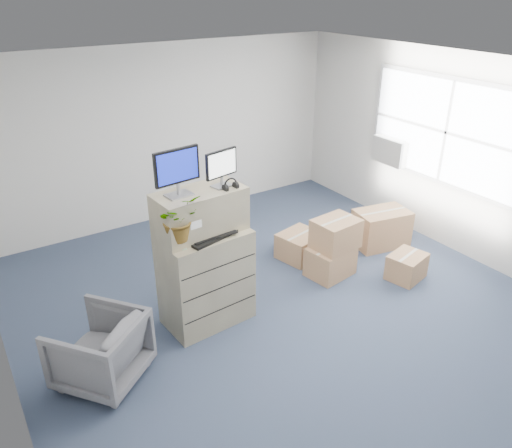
{
  "coord_description": "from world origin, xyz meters",
  "views": [
    {
      "loc": [
        -3.01,
        -3.78,
        3.64
      ],
      "look_at": [
        -0.31,
        0.4,
        1.18
      ],
      "focal_mm": 35.0,
      "sensor_mm": 36.0,
      "label": 1
    }
  ],
  "objects_px": {
    "water_bottle": "(204,220)",
    "potted_plant": "(178,223)",
    "monitor_right": "(221,166)",
    "keyboard": "(211,236)",
    "office_chair": "(100,347)",
    "monitor_left": "(177,170)",
    "filing_cabinet_lower": "(206,278)"
  },
  "relations": [
    {
      "from": "office_chair",
      "to": "water_bottle",
      "type": "bearing_deg",
      "value": 155.83
    },
    {
      "from": "filing_cabinet_lower",
      "to": "office_chair",
      "type": "distance_m",
      "value": 1.39
    },
    {
      "from": "filing_cabinet_lower",
      "to": "water_bottle",
      "type": "height_order",
      "value": "water_bottle"
    },
    {
      "from": "filing_cabinet_lower",
      "to": "keyboard",
      "type": "xyz_separation_m",
      "value": [
        0.02,
        -0.13,
        0.58
      ]
    },
    {
      "from": "monitor_left",
      "to": "keyboard",
      "type": "distance_m",
      "value": 0.82
    },
    {
      "from": "filing_cabinet_lower",
      "to": "potted_plant",
      "type": "xyz_separation_m",
      "value": [
        -0.34,
        -0.12,
        0.84
      ]
    },
    {
      "from": "monitor_right",
      "to": "office_chair",
      "type": "distance_m",
      "value": 2.19
    },
    {
      "from": "monitor_left",
      "to": "keyboard",
      "type": "bearing_deg",
      "value": -40.83
    },
    {
      "from": "keyboard",
      "to": "water_bottle",
      "type": "distance_m",
      "value": 0.21
    },
    {
      "from": "filing_cabinet_lower",
      "to": "office_chair",
      "type": "xyz_separation_m",
      "value": [
        -1.34,
        -0.3,
        -0.17
      ]
    },
    {
      "from": "filing_cabinet_lower",
      "to": "water_bottle",
      "type": "distance_m",
      "value": 0.72
    },
    {
      "from": "filing_cabinet_lower",
      "to": "office_chair",
      "type": "relative_size",
      "value": 1.43
    },
    {
      "from": "monitor_right",
      "to": "potted_plant",
      "type": "relative_size",
      "value": 0.74
    },
    {
      "from": "monitor_left",
      "to": "monitor_right",
      "type": "height_order",
      "value": "monitor_left"
    },
    {
      "from": "monitor_right",
      "to": "keyboard",
      "type": "relative_size",
      "value": 0.7
    },
    {
      "from": "water_bottle",
      "to": "filing_cabinet_lower",
      "type": "bearing_deg",
      "value": -124.61
    },
    {
      "from": "filing_cabinet_lower",
      "to": "keyboard",
      "type": "distance_m",
      "value": 0.6
    },
    {
      "from": "keyboard",
      "to": "office_chair",
      "type": "xyz_separation_m",
      "value": [
        -1.37,
        -0.17,
        -0.76
      ]
    },
    {
      "from": "filing_cabinet_lower",
      "to": "monitor_right",
      "type": "bearing_deg",
      "value": 3.01
    },
    {
      "from": "water_bottle",
      "to": "office_chair",
      "type": "xyz_separation_m",
      "value": [
        -1.37,
        -0.34,
        -0.89
      ]
    },
    {
      "from": "water_bottle",
      "to": "potted_plant",
      "type": "relative_size",
      "value": 0.53
    },
    {
      "from": "monitor_left",
      "to": "water_bottle",
      "type": "distance_m",
      "value": 0.68
    },
    {
      "from": "filing_cabinet_lower",
      "to": "monitor_left",
      "type": "height_order",
      "value": "monitor_left"
    },
    {
      "from": "monitor_right",
      "to": "potted_plant",
      "type": "height_order",
      "value": "monitor_right"
    },
    {
      "from": "keyboard",
      "to": "potted_plant",
      "type": "relative_size",
      "value": 1.05
    },
    {
      "from": "keyboard",
      "to": "office_chair",
      "type": "relative_size",
      "value": 0.73
    },
    {
      "from": "keyboard",
      "to": "monitor_right",
      "type": "bearing_deg",
      "value": 19.42
    },
    {
      "from": "monitor_left",
      "to": "potted_plant",
      "type": "bearing_deg",
      "value": -128.06
    },
    {
      "from": "water_bottle",
      "to": "potted_plant",
      "type": "bearing_deg",
      "value": -156.1
    },
    {
      "from": "keyboard",
      "to": "water_bottle",
      "type": "xyz_separation_m",
      "value": [
        0.01,
        0.17,
        0.13
      ]
    },
    {
      "from": "potted_plant",
      "to": "filing_cabinet_lower",
      "type": "bearing_deg",
      "value": 19.42
    },
    {
      "from": "water_bottle",
      "to": "potted_plant",
      "type": "distance_m",
      "value": 0.42
    }
  ]
}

